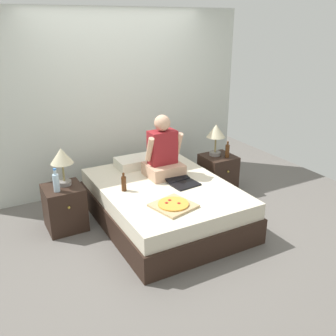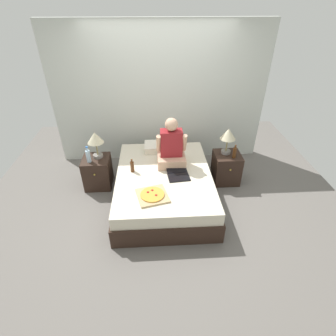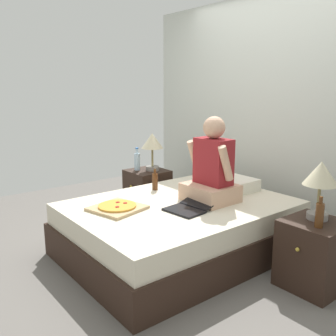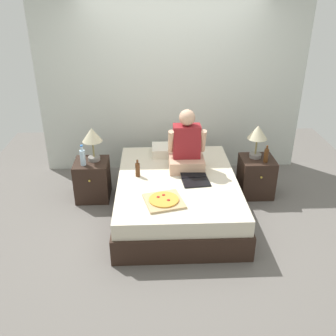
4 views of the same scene
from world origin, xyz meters
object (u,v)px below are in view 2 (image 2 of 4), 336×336
object	(u,v)px
bed	(164,186)
pizza_box	(152,195)
nightstand_left	(98,172)
nightstand_right	(226,168)
beer_bottle_on_bed	(132,166)
lamp_on_left_nightstand	(95,139)
water_bottle	(88,156)
laptop	(178,174)
lamp_on_right_nightstand	(228,136)
beer_bottle	(235,152)
person_seated	(171,148)

from	to	relation	value
bed	pizza_box	world-z (taller)	pizza_box
nightstand_left	nightstand_right	size ratio (longest dim) A/B	1.00
nightstand_right	beer_bottle_on_bed	distance (m)	1.66
beer_bottle_on_bed	nightstand_left	bearing A→B (deg)	151.26
lamp_on_left_nightstand	nightstand_right	size ratio (longest dim) A/B	0.84
bed	water_bottle	bearing A→B (deg)	164.57
laptop	lamp_on_right_nightstand	bearing A→B (deg)	31.85
water_bottle	beer_bottle	bearing A→B (deg)	-0.24
nightstand_left	nightstand_right	xyz separation A→B (m)	(2.22, 0.00, 0.00)
nightstand_left	laptop	bearing A→B (deg)	-20.32
laptop	beer_bottle_on_bed	size ratio (longest dim) A/B	2.02
lamp_on_left_nightstand	bed	bearing A→B (deg)	-23.65
nightstand_right	pizza_box	world-z (taller)	nightstand_right
beer_bottle_on_bed	person_seated	bearing A→B (deg)	17.54
water_bottle	lamp_on_right_nightstand	xyz separation A→B (m)	(2.27, 0.14, 0.22)
lamp_on_left_nightstand	laptop	xyz separation A→B (m)	(1.28, -0.54, -0.35)
lamp_on_left_nightstand	laptop	distance (m)	1.43
lamp_on_left_nightstand	laptop	bearing A→B (deg)	-22.83
nightstand_left	beer_bottle_on_bed	bearing A→B (deg)	-28.74
beer_bottle	beer_bottle_on_bed	xyz separation A→B (m)	(-1.66, -0.24, -0.05)
water_bottle	person_seated	world-z (taller)	person_seated
bed	nightstand_right	world-z (taller)	nightstand_right
laptop	person_seated	bearing A→B (deg)	102.89
nightstand_left	pizza_box	size ratio (longest dim) A/B	1.10
lamp_on_left_nightstand	water_bottle	distance (m)	0.28
water_bottle	beer_bottle	distance (m)	2.37
nightstand_right	beer_bottle	bearing A→B (deg)	-54.99
beer_bottle	laptop	size ratio (longest dim) A/B	0.52
nightstand_right	beer_bottle	size ratio (longest dim) A/B	2.32
laptop	pizza_box	size ratio (longest dim) A/B	0.92
beer_bottle_on_bed	water_bottle	bearing A→B (deg)	160.27
bed	water_bottle	world-z (taller)	water_bottle
lamp_on_left_nightstand	nightstand_right	bearing A→B (deg)	-1.32
beer_bottle	laptop	world-z (taller)	beer_bottle
nightstand_left	lamp_on_left_nightstand	xyz separation A→B (m)	(0.04, 0.05, 0.59)
laptop	beer_bottle_on_bed	world-z (taller)	beer_bottle_on_bed
lamp_on_right_nightstand	beer_bottle_on_bed	world-z (taller)	lamp_on_right_nightstand
beer_bottle	nightstand_right	bearing A→B (deg)	125.01
lamp_on_left_nightstand	beer_bottle_on_bed	size ratio (longest dim) A/B	2.05
water_bottle	nightstand_right	world-z (taller)	water_bottle
laptop	bed	bearing A→B (deg)	161.45
water_bottle	beer_bottle_on_bed	bearing A→B (deg)	-19.73
beer_bottle	pizza_box	bearing A→B (deg)	-147.46
nightstand_left	nightstand_right	world-z (taller)	same
lamp_on_left_nightstand	beer_bottle	bearing A→B (deg)	-3.82
water_bottle	beer_bottle_on_bed	size ratio (longest dim) A/B	1.25
nightstand_left	pizza_box	bearing A→B (deg)	-46.27
lamp_on_left_nightstand	person_seated	world-z (taller)	person_seated
lamp_on_right_nightstand	nightstand_left	bearing A→B (deg)	-178.69
lamp_on_left_nightstand	lamp_on_right_nightstand	size ratio (longest dim) A/B	1.00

